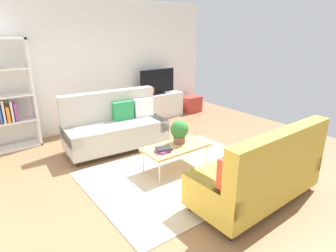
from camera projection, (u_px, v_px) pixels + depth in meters
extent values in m
plane|color=#936B47|center=(162.00, 169.00, 4.77)|extent=(7.68, 7.68, 0.00)
cube|color=white|center=(90.00, 66.00, 6.41)|extent=(6.40, 0.12, 2.90)
cube|color=beige|center=(181.00, 174.00, 4.60)|extent=(2.90, 2.20, 0.01)
cube|color=#B2ADA3|center=(116.00, 134.00, 5.47)|extent=(1.96, 0.99, 0.44)
cube|color=#B2ADA3|center=(109.00, 105.00, 5.56)|extent=(1.91, 0.36, 0.56)
cube|color=#B2ADA3|center=(154.00, 121.00, 5.86)|extent=(0.27, 0.85, 0.22)
cube|color=#B2ADA3|center=(71.00, 137.00, 5.00)|extent=(0.27, 0.85, 0.22)
cylinder|color=black|center=(164.00, 143.00, 5.72)|extent=(0.05, 0.05, 0.10)
cylinder|color=black|center=(78.00, 164.00, 4.85)|extent=(0.05, 0.05, 0.10)
cylinder|color=black|center=(148.00, 133.00, 6.27)|extent=(0.05, 0.05, 0.10)
cylinder|color=black|center=(68.00, 150.00, 5.39)|extent=(0.05, 0.05, 0.10)
cube|color=white|center=(143.00, 107.00, 5.79)|extent=(0.41, 0.17, 0.36)
cube|color=#288C4C|center=(123.00, 111.00, 5.56)|extent=(0.41, 0.17, 0.36)
cube|color=gold|center=(255.00, 179.00, 3.83)|extent=(1.91, 0.87, 0.44)
cube|color=gold|center=(281.00, 153.00, 3.42)|extent=(1.90, 0.23, 0.56)
cube|color=gold|center=(212.00, 193.00, 3.30)|extent=(0.21, 0.84, 0.22)
cube|color=gold|center=(290.00, 155.00, 4.28)|extent=(0.21, 0.84, 0.22)
cylinder|color=black|center=(190.00, 207.00, 3.66)|extent=(0.05, 0.05, 0.10)
cylinder|color=black|center=(268.00, 169.00, 4.67)|extent=(0.05, 0.05, 0.10)
cylinder|color=black|center=(231.00, 236.00, 3.16)|extent=(0.05, 0.05, 0.10)
cylinder|color=black|center=(309.00, 186.00, 4.16)|extent=(0.05, 0.05, 0.10)
cube|color=#D84C33|center=(233.00, 171.00, 3.20)|extent=(0.40, 0.15, 0.36)
cube|color=tan|center=(176.00, 147.00, 4.65)|extent=(1.10, 0.56, 0.04)
cylinder|color=silver|center=(143.00, 162.00, 4.61)|extent=(0.02, 0.02, 0.38)
cylinder|color=silver|center=(189.00, 147.00, 5.18)|extent=(0.02, 0.02, 0.38)
cylinder|color=silver|center=(159.00, 173.00, 4.26)|extent=(0.02, 0.02, 0.38)
cylinder|color=silver|center=(207.00, 156.00, 4.83)|extent=(0.02, 0.02, 0.38)
cube|color=silver|center=(157.00, 106.00, 7.45)|extent=(1.40, 0.44, 0.64)
cube|color=black|center=(158.00, 93.00, 7.32)|extent=(0.36, 0.20, 0.04)
cube|color=black|center=(157.00, 81.00, 7.22)|extent=(1.00, 0.05, 0.60)
cube|color=white|center=(32.00, 93.00, 5.54)|extent=(0.04, 0.36, 2.10)
cube|color=white|center=(12.00, 148.00, 5.57)|extent=(1.10, 0.36, 0.04)
cube|color=white|center=(7.00, 122.00, 5.40)|extent=(1.02, 0.36, 0.03)
cube|color=white|center=(1.00, 97.00, 5.23)|extent=(1.02, 0.36, 0.03)
cube|color=silver|center=(3.00, 111.00, 5.31)|extent=(0.04, 0.29, 0.43)
cube|color=orange|center=(7.00, 114.00, 5.37)|extent=(0.06, 0.29, 0.30)
cube|color=silver|center=(11.00, 111.00, 5.39)|extent=(0.04, 0.29, 0.39)
cube|color=purple|center=(14.00, 112.00, 5.43)|extent=(0.04, 0.29, 0.34)
cube|color=#B2382D|center=(191.00, 104.00, 8.03)|extent=(0.52, 0.40, 0.44)
cylinder|color=brown|center=(179.00, 140.00, 4.74)|extent=(0.20, 0.20, 0.12)
sphere|color=#2D7233|center=(179.00, 129.00, 4.68)|extent=(0.31, 0.31, 0.31)
cube|color=purple|center=(164.00, 150.00, 4.43)|extent=(0.28, 0.23, 0.04)
cube|color=#262626|center=(164.00, 148.00, 4.42)|extent=(0.28, 0.24, 0.03)
cylinder|color=#4C72B2|center=(137.00, 94.00, 7.03)|extent=(0.10, 0.10, 0.12)
cylinder|color=#B24C4C|center=(142.00, 93.00, 7.12)|extent=(0.12, 0.12, 0.16)
cylinder|color=gold|center=(150.00, 91.00, 7.14)|extent=(0.04, 0.04, 0.23)
cylinder|color=orange|center=(153.00, 91.00, 7.20)|extent=(0.06, 0.06, 0.19)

